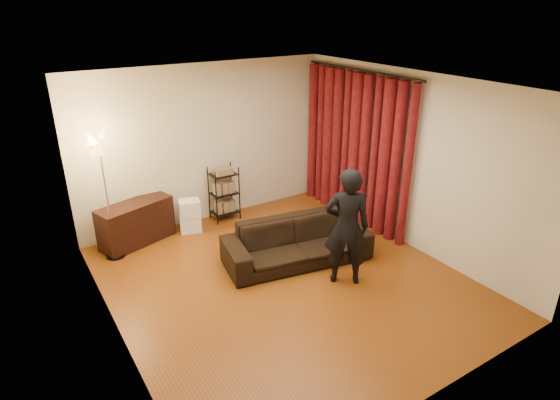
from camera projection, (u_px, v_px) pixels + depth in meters
floor at (285, 281)px, 6.53m from camera, size 5.00×5.00×0.00m
ceiling at (287, 85)px, 5.46m from camera, size 5.00×5.00×0.00m
wall_back at (206, 144)px, 7.93m from camera, size 5.00×0.00×5.00m
wall_front at (443, 284)px, 4.06m from camera, size 5.00×0.00×5.00m
wall_left at (106, 235)px, 4.89m from camera, size 0.00×5.00×5.00m
wall_right at (410, 162)px, 7.10m from camera, size 0.00×5.00×5.00m
curtain_rod at (361, 70)px, 7.44m from camera, size 0.04×2.65×0.04m
curtain at (355, 149)px, 7.95m from camera, size 0.22×2.65×2.55m
sofa at (297, 242)px, 6.92m from camera, size 2.27×1.22×0.63m
person at (347, 227)px, 6.22m from camera, size 0.73×0.68×1.66m
media_cabinet at (136, 223)px, 7.44m from camera, size 1.25×0.77×0.69m
storage_boxes at (190, 216)px, 7.81m from camera, size 0.40×0.35×0.57m
wire_shelf at (224, 193)px, 8.20m from camera, size 0.46×0.33×0.97m
floor_lamp at (107, 198)px, 6.77m from camera, size 0.46×0.46×1.95m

